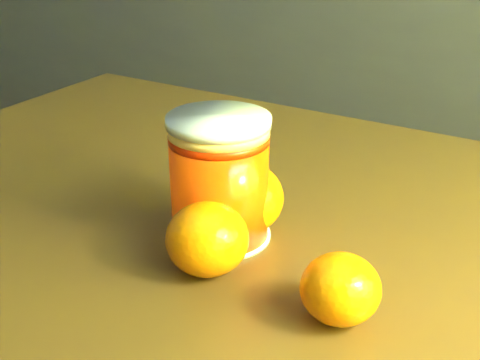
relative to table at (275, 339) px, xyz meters
The scene contains 6 objects.
kitchen_counter 1.64m from the table, 120.56° to the left, with size 3.15×0.60×0.90m, color #45464A.
table is the anchor object (origin of this frame).
juice_glass 0.17m from the table, 169.56° to the right, with size 0.09×0.09×0.11m.
orange_front 0.14m from the table, 164.52° to the left, with size 0.07×0.07×0.07m, color orange.
orange_back 0.17m from the table, 35.03° to the right, with size 0.06×0.06×0.05m, color orange.
orange_extra 0.15m from the table, 114.46° to the right, with size 0.07×0.07×0.06m, color orange.
Camera 1 is at (1.08, -0.39, 1.08)m, focal length 50.00 mm.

